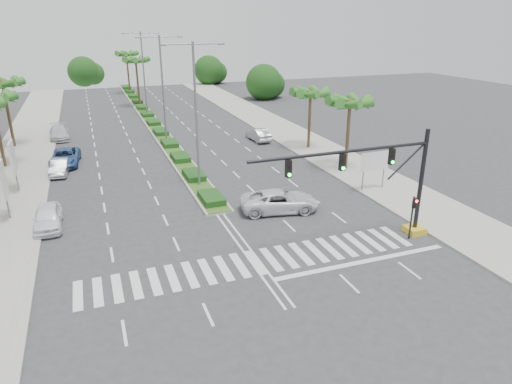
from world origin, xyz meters
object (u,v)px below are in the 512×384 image
car_parked_b (60,167)px  car_crossing (279,201)px  car_parked_a (48,217)px  car_right (258,134)px  car_parked_c (65,157)px  car_parked_d (59,133)px

car_parked_b → car_crossing: 21.95m
car_parked_a → car_crossing: bearing=-10.1°
car_parked_b → car_right: (21.84, 5.31, 0.05)m
car_crossing → car_right: car_crossing is taller
car_parked_a → car_right: (22.27, 17.65, -0.03)m
car_parked_c → car_crossing: (15.33, -18.21, 0.04)m
car_parked_c → car_crossing: size_ratio=0.95×
car_parked_a → car_right: size_ratio=1.00×
car_parked_b → car_parked_d: bearing=97.5°
car_right → car_crossing: bearing=70.1°
car_parked_a → car_right: 28.42m
car_parked_b → car_parked_d: (-0.43, 14.43, 0.08)m
car_crossing → car_right: bearing=-5.1°
car_parked_a → car_crossing: size_ratio=0.77×
car_parked_d → car_parked_b: bearing=-91.0°
car_parked_b → car_parked_a: bearing=-86.2°
car_parked_b → car_parked_d: 14.43m
car_parked_c → car_crossing: car_crossing is taller
car_parked_c → car_parked_d: (-0.86, 11.49, -0.00)m
car_parked_c → car_crossing: 23.81m
car_right → car_parked_c: bearing=2.9°
car_parked_a → car_crossing: (16.19, -2.93, 0.05)m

